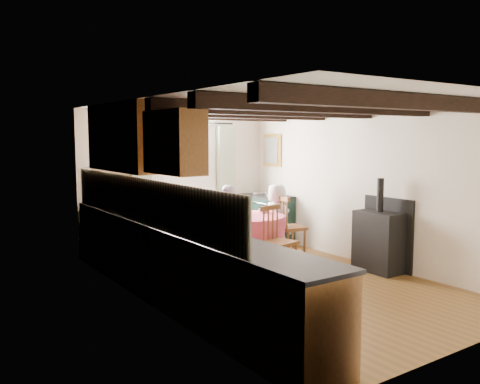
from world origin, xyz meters
TOP-DOWN VIEW (x-y plane):
  - floor at (0.00, 0.00)m, footprint 3.60×5.50m
  - ceiling at (0.00, 0.00)m, footprint 3.60×5.50m
  - wall_back at (0.00, 2.75)m, footprint 3.60×0.00m
  - wall_front at (0.00, -2.75)m, footprint 3.60×0.00m
  - wall_left at (-1.80, 0.00)m, footprint 0.00×5.50m
  - wall_right at (1.80, 0.00)m, footprint 0.00×5.50m
  - beam_a at (0.00, -2.00)m, footprint 3.60×0.16m
  - beam_b at (0.00, -1.00)m, footprint 3.60×0.16m
  - beam_c at (0.00, 0.00)m, footprint 3.60×0.16m
  - beam_d at (0.00, 1.00)m, footprint 3.60×0.16m
  - beam_e at (0.00, 2.00)m, footprint 3.60×0.16m
  - splash_left at (-1.78, 0.30)m, footprint 0.02×4.50m
  - splash_back at (-1.00, 2.73)m, footprint 1.40×0.02m
  - base_cabinet_left at (-1.50, 0.00)m, footprint 0.60×5.30m
  - base_cabinet_back at (-1.05, 2.45)m, footprint 1.30×0.60m
  - worktop_left at (-1.48, 0.00)m, footprint 0.64×5.30m
  - worktop_back at (-1.05, 2.43)m, footprint 1.30×0.64m
  - wall_cabinet_glass at (-1.63, 1.20)m, footprint 0.34×1.80m
  - wall_cabinet_solid at (-1.63, -0.30)m, footprint 0.34×0.90m
  - window_frame at (0.10, 2.73)m, footprint 1.34×0.03m
  - window_pane at (0.10, 2.74)m, footprint 1.20×0.01m
  - curtain_left at (-0.75, 2.65)m, footprint 0.35×0.10m
  - curtain_right at (0.95, 2.65)m, footprint 0.35×0.10m
  - curtain_rod at (0.10, 2.65)m, footprint 2.00×0.03m
  - wall_picture at (1.77, 2.30)m, footprint 0.04×0.50m
  - wall_plate at (1.05, 2.72)m, footprint 0.30×0.02m
  - rug at (0.34, 1.12)m, footprint 1.89×1.47m
  - dining_table at (0.34, 1.12)m, footprint 1.21×1.21m
  - chair_near at (0.31, 0.25)m, footprint 0.50×0.52m
  - chair_left at (-0.54, 1.12)m, footprint 0.49×0.47m
  - chair_right at (1.19, 1.05)m, footprint 0.50×0.48m
  - aga_range at (1.47, 2.10)m, footprint 0.63×0.98m
  - cast_iron_stove at (1.58, -0.47)m, footprint 0.41×0.68m
  - child_far at (0.34, 1.70)m, footprint 0.50×0.41m
  - child_right at (1.05, 1.24)m, footprint 0.39×0.59m
  - bowl_a at (0.43, 1.46)m, footprint 0.30×0.30m
  - bowl_b at (0.75, 1.20)m, footprint 0.25×0.25m
  - cup at (0.14, 0.89)m, footprint 0.14×0.14m
  - canister_tall at (-1.31, 2.42)m, footprint 0.14×0.14m
  - canister_wide at (-0.91, 2.43)m, footprint 0.18×0.18m

SIDE VIEW (x-z plane):
  - floor at x=0.00m, z-range 0.00..0.00m
  - rug at x=0.34m, z-range 0.00..0.01m
  - dining_table at x=0.34m, z-range 0.00..0.73m
  - base_cabinet_left at x=-1.50m, z-range 0.00..0.88m
  - base_cabinet_back at x=-1.05m, z-range 0.00..0.88m
  - aga_range at x=1.47m, z-range 0.00..0.90m
  - chair_left at x=-0.54m, z-range 0.00..0.97m
  - chair_near at x=0.31m, z-range 0.00..0.98m
  - chair_right at x=1.19m, z-range 0.00..1.00m
  - child_far at x=0.34m, z-range 0.00..1.17m
  - child_right at x=1.05m, z-range 0.00..1.18m
  - cast_iron_stove at x=1.58m, z-range 0.00..1.37m
  - bowl_a at x=0.43m, z-range 0.73..0.79m
  - bowl_b at x=0.75m, z-range 0.73..0.79m
  - cup at x=0.14m, z-range 0.73..0.82m
  - worktop_left at x=-1.48m, z-range 0.88..0.92m
  - worktop_back at x=-1.05m, z-range 0.88..0.92m
  - canister_wide at x=-0.91m, z-range 0.92..1.13m
  - canister_tall at x=-1.31m, z-range 0.92..1.16m
  - curtain_left at x=-0.75m, z-range 0.05..2.15m
  - curtain_right at x=0.95m, z-range 0.05..2.15m
  - wall_back at x=0.00m, z-range 0.00..2.40m
  - wall_front at x=0.00m, z-range 0.00..2.40m
  - wall_left at x=-1.80m, z-range 0.00..2.40m
  - wall_right at x=1.80m, z-range 0.00..2.40m
  - splash_left at x=-1.78m, z-range 0.92..1.48m
  - splash_back at x=-1.00m, z-range 0.92..1.48m
  - window_frame at x=0.10m, z-range 0.83..2.37m
  - window_pane at x=0.10m, z-range 0.90..2.30m
  - wall_picture at x=1.77m, z-range 1.40..2.00m
  - wall_plate at x=1.05m, z-range 1.55..1.85m
  - wall_cabinet_solid at x=-1.63m, z-range 1.55..2.25m
  - wall_cabinet_glass at x=-1.63m, z-range 1.50..2.40m
  - curtain_rod at x=0.10m, z-range 2.19..2.22m
  - beam_a at x=0.00m, z-range 2.23..2.39m
  - beam_b at x=0.00m, z-range 2.23..2.39m
  - beam_c at x=0.00m, z-range 2.23..2.39m
  - beam_d at x=0.00m, z-range 2.23..2.39m
  - beam_e at x=0.00m, z-range 2.23..2.39m
  - ceiling at x=0.00m, z-range 2.40..2.40m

